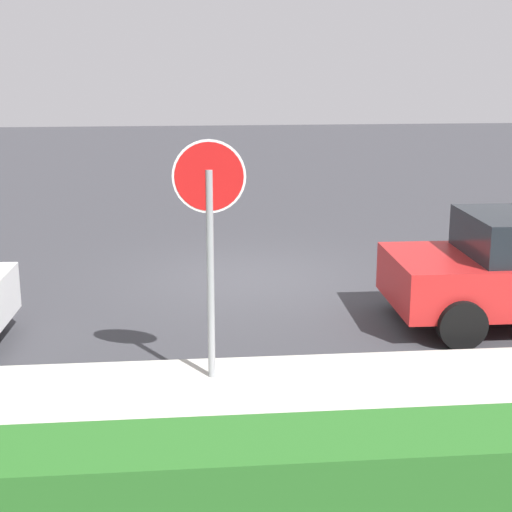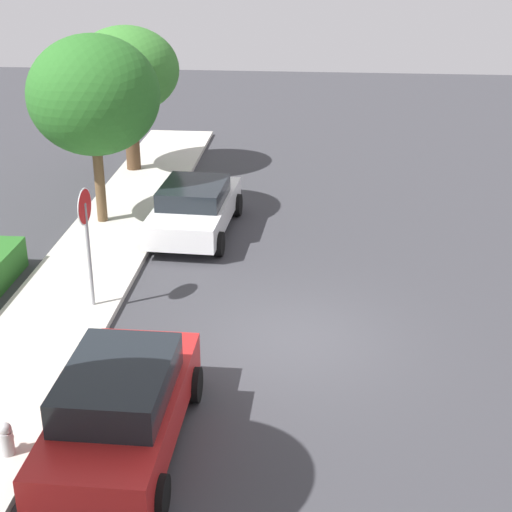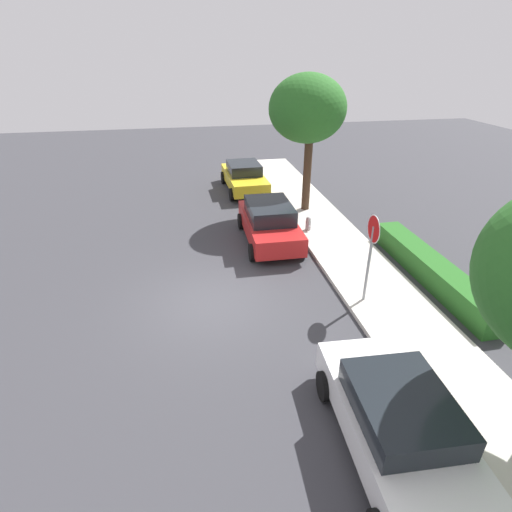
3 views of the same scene
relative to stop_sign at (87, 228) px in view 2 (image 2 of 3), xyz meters
name	(u,v)px [view 2 (image 2 of 3)]	position (x,y,z in m)	size (l,w,h in m)	color
ground_plane	(295,338)	(-0.87, -4.46, -1.94)	(60.00, 60.00, 0.00)	#38383D
sidewalk_curb	(50,325)	(-0.87, 0.70, -1.87)	(32.00, 2.48, 0.14)	beige
stop_sign	(87,228)	(0.00, 0.00, 0.00)	(0.79, 0.08, 2.82)	gray
parked_car_red	(121,406)	(-4.73, -1.83, -1.14)	(4.32, 2.09, 1.57)	red
parked_car_white	(194,207)	(4.74, -1.50, -1.21)	(4.43, 2.26, 1.41)	white
street_tree_mid_block	(126,71)	(9.80, 1.43, 1.49)	(3.39, 3.39, 4.84)	#513823
street_tree_far	(94,96)	(4.99, 1.11, 1.73)	(3.47, 3.47, 5.25)	brown
fire_hydrant	(7,442)	(-5.21, -0.09, -1.58)	(0.30, 0.22, 0.72)	#A5A5A8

